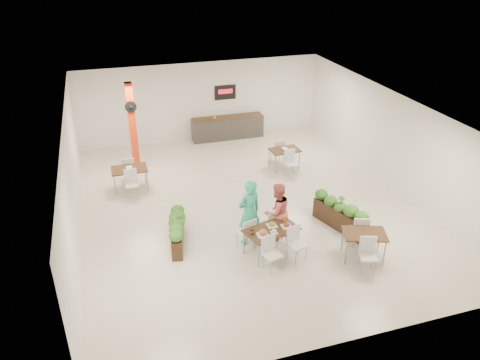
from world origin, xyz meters
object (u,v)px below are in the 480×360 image
Objects in this scene: service_counter at (228,127)px; main_table at (271,233)px; diner_woman at (277,212)px; planter_left at (177,228)px; red_column at (133,126)px; side_table_c at (364,237)px; planter_right at (340,213)px; side_table_b at (284,153)px; side_table_a at (130,172)px; diner_man at (249,213)px.

main_table is (-1.15, -8.26, 0.14)m from service_counter.
planter_left is (-2.69, 0.51, -0.35)m from diner_woman.
main_table is (2.85, -6.40, -1.01)m from red_column.
diner_woman is at bearing 58.17° from main_table.
service_counter is 9.20m from side_table_c.
service_counter is 1.80× the size of side_table_c.
planter_right is 4.22m from side_table_b.
side_table_c is at bearing -93.55° from side_table_b.
red_column reaches higher than diner_woman.
side_table_a is (-4.35, -3.44, 0.14)m from service_counter.
side_table_b is at bearing -130.61° from diner_woman.
planter_left is 1.07× the size of side_table_b.
red_column is at bearing -155.00° from service_counter.
side_table_c is (-0.07, -5.67, -0.00)m from side_table_b.
service_counter reaches higher than side_table_b.
side_table_c is (1.83, -1.54, -0.22)m from diner_woman.
red_column reaches higher than main_table.
service_counter is 3.66m from side_table_b.
diner_woman is at bearing -95.58° from service_counter.
diner_man is at bearing 178.14° from planter_right.
side_table_b is at bearing 0.03° from side_table_a.
main_table is at bearing 177.67° from side_table_c.
planter_left is at bearing -83.80° from red_column.
diner_woman is at bearing 177.37° from planter_right.
planter_right reaches higher than side_table_c.
diner_woman is 1.95m from planter_right.
service_counter is at bearing -117.35° from diner_man.
planter_right is (2.71, -0.09, -0.45)m from diner_man.
planter_left is 1.08× the size of side_table_a.
red_column is at bearing 144.05° from side_table_c.
diner_woman is 1.04× the size of side_table_a.
red_column is 4.56m from service_counter.
main_table is at bearing -27.19° from planter_left.
red_column is 1.07× the size of service_counter.
diner_man is at bearing 168.82° from side_table_c.
diner_woman is (0.80, 0.00, -0.11)m from diner_man.
planter_left is (-3.43, -7.09, 0.00)m from service_counter.
side_table_b is (-0.01, 4.22, 0.12)m from planter_right.
side_table_b is (5.16, -1.61, -1.02)m from red_column.
side_table_c is at bearing -83.22° from service_counter.
planter_left is 0.92× the size of planter_right.
main_table is 2.40m from side_table_c.
side_table_a is at bearing 123.59° from main_table.
planter_right is 1.14× the size of side_table_c.
side_table_b is at bearing -139.07° from diner_man.
service_counter is at bearing 64.18° from planter_left.
side_table_a is (-2.81, 4.16, -0.32)m from diner_man.
side_table_c is at bearing 124.13° from diner_woman.
red_column is 1.83× the size of planter_left.
red_column is 6.65m from diner_woman.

